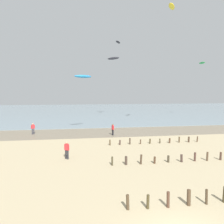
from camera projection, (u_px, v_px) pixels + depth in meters
name	position (u px, v px, depth m)	size (l,w,h in m)	color
wet_sand_strip	(109.00, 132.00, 33.17)	(120.00, 7.92, 0.01)	#7A6D59
sea	(94.00, 111.00, 71.53)	(160.00, 70.00, 0.10)	gray
groyne_mid	(211.00, 156.00, 19.45)	(19.60, 0.37, 0.88)	#3F3826
groyne_far	(158.00, 141.00, 25.92)	(11.56, 0.33, 0.77)	#4D3C28
person_nearest_camera	(113.00, 129.00, 30.71)	(0.33, 0.54, 1.71)	#232328
person_mid_beach	(67.00, 150.00, 19.79)	(0.49, 0.38, 1.71)	#232328
person_left_flank	(33.00, 128.00, 31.49)	(0.52, 0.36, 1.71)	#383842
kite_aloft_0	(172.00, 6.00, 36.14)	(3.02, 0.97, 0.48)	yellow
kite_aloft_1	(83.00, 76.00, 32.25)	(2.84, 0.91, 0.45)	#2384D1
kite_aloft_3	(118.00, 42.00, 47.26)	(2.44, 0.78, 0.39)	black
kite_aloft_4	(202.00, 63.00, 51.96)	(2.44, 0.78, 0.39)	green
kite_aloft_5	(113.00, 58.00, 53.30)	(3.42, 1.10, 0.55)	black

